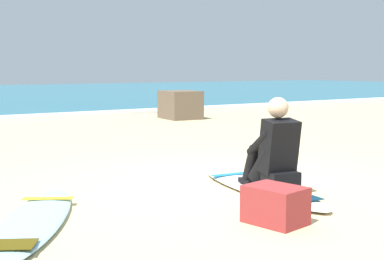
{
  "coord_description": "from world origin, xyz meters",
  "views": [
    {
      "loc": [
        -3.62,
        -4.65,
        1.3
      ],
      "look_at": [
        0.07,
        0.81,
        0.55
      ],
      "focal_mm": 50.14,
      "sensor_mm": 36.0,
      "label": 1
    }
  ],
  "objects_px": {
    "surfboard_main": "(260,188)",
    "surfboard_spare_near": "(33,221)",
    "surfer_seated": "(274,154)",
    "beach_bag": "(275,205)",
    "shoreline_rock": "(180,105)"
  },
  "relations": [
    {
      "from": "surfer_seated",
      "to": "beach_bag",
      "type": "height_order",
      "value": "surfer_seated"
    },
    {
      "from": "surfboard_main",
      "to": "shoreline_rock",
      "type": "distance_m",
      "value": 8.48
    },
    {
      "from": "surfboard_main",
      "to": "shoreline_rock",
      "type": "xyz_separation_m",
      "value": [
        3.85,
        7.55,
        0.33
      ]
    },
    {
      "from": "surfboard_spare_near",
      "to": "beach_bag",
      "type": "distance_m",
      "value": 2.04
    },
    {
      "from": "shoreline_rock",
      "to": "beach_bag",
      "type": "xyz_separation_m",
      "value": [
        -4.55,
        -8.54,
        -0.21
      ]
    },
    {
      "from": "surfboard_main",
      "to": "surfboard_spare_near",
      "type": "relative_size",
      "value": 1.02
    },
    {
      "from": "surfboard_main",
      "to": "beach_bag",
      "type": "distance_m",
      "value": 1.22
    },
    {
      "from": "surfboard_main",
      "to": "surfboard_spare_near",
      "type": "bearing_deg",
      "value": 177.24
    },
    {
      "from": "surfer_seated",
      "to": "surfboard_spare_near",
      "type": "distance_m",
      "value": 2.45
    },
    {
      "from": "surfer_seated",
      "to": "shoreline_rock",
      "type": "bearing_deg",
      "value": 63.55
    },
    {
      "from": "surfboard_main",
      "to": "surfer_seated",
      "type": "bearing_deg",
      "value": -96.78
    },
    {
      "from": "surfboard_main",
      "to": "surfer_seated",
      "type": "distance_m",
      "value": 0.47
    },
    {
      "from": "surfboard_main",
      "to": "surfboard_spare_near",
      "type": "height_order",
      "value": "same"
    },
    {
      "from": "surfer_seated",
      "to": "surfboard_spare_near",
      "type": "xyz_separation_m",
      "value": [
        -2.39,
        0.36,
        -0.4
      ]
    },
    {
      "from": "beach_bag",
      "to": "surfboard_spare_near",
      "type": "bearing_deg",
      "value": 147.2
    }
  ]
}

